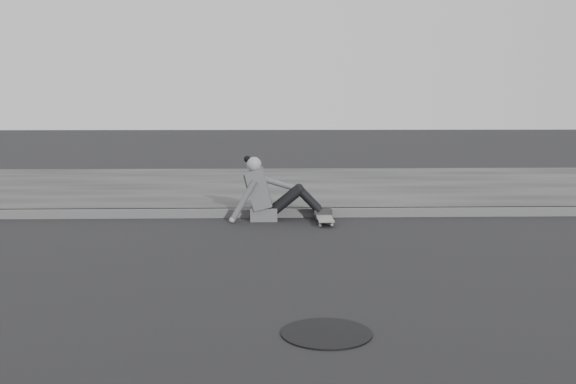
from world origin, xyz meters
name	(u,v)px	position (x,y,z in m)	size (l,w,h in m)	color
ground	(216,261)	(0.00, 0.00, 0.00)	(80.00, 80.00, 0.00)	black
curb	(230,213)	(0.00, 2.58, 0.06)	(24.00, 0.16, 0.12)	#484848
sidewalk	(240,187)	(0.00, 5.60, 0.06)	(24.00, 6.00, 0.12)	#333333
manhole	(326,333)	(0.91, -2.13, 0.01)	(0.61, 0.61, 0.01)	black
skateboard	(324,218)	(1.27, 2.08, 0.07)	(0.20, 0.78, 0.09)	gray
seated_woman	(269,194)	(0.53, 2.33, 0.36)	(1.38, 0.46, 0.88)	#48484A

